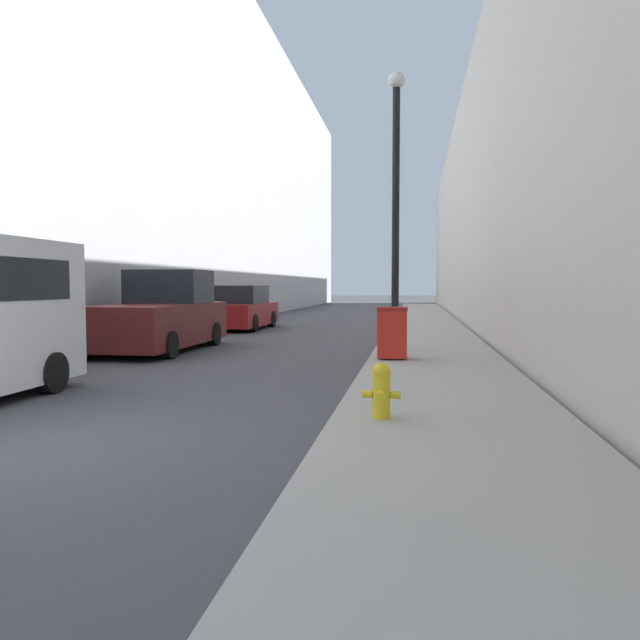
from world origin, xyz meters
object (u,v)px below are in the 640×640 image
object	(u,v)px
fire_hydrant	(381,389)
trash_bin	(392,332)
parked_sedan_near	(241,309)
pickup_truck	(159,317)
lamppost	(396,200)

from	to	relation	value
fire_hydrant	trash_bin	xyz separation A→B (m)	(-0.09, 5.91, 0.22)
fire_hydrant	parked_sedan_near	bearing A→B (deg)	111.39
fire_hydrant	parked_sedan_near	world-z (taller)	parked_sedan_near
trash_bin	parked_sedan_near	world-z (taller)	parked_sedan_near
pickup_truck	parked_sedan_near	world-z (taller)	pickup_truck
lamppost	pickup_truck	xyz separation A→B (m)	(-6.04, -0.04, -2.86)
lamppost	parked_sedan_near	size ratio (longest dim) A/B	1.40
parked_sedan_near	pickup_truck	bearing A→B (deg)	-89.58
trash_bin	pickup_truck	size ratio (longest dim) A/B	0.21
trash_bin	pickup_truck	bearing A→B (deg)	161.07
lamppost	fire_hydrant	bearing A→B (deg)	-89.26
fire_hydrant	parked_sedan_near	xyz separation A→B (m)	(-6.20, 15.82, 0.30)
pickup_truck	parked_sedan_near	xyz separation A→B (m)	(-0.06, 7.84, -0.10)
lamppost	pickup_truck	size ratio (longest dim) A/B	1.30
lamppost	pickup_truck	world-z (taller)	lamppost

